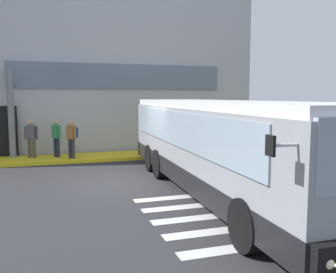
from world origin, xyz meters
TOP-DOWN VIEW (x-y plane):
  - ground_plane at (0.00, 0.00)m, footprint 80.00×90.00m
  - bay_paint_stripes at (2.00, -4.20)m, footprint 4.40×3.96m
  - terminal_building at (-0.67, 11.51)m, footprint 18.10×13.80m
  - boarding_curb at (0.00, 4.80)m, footprint 20.30×2.00m
  - entry_support_column at (-3.94, 5.40)m, footprint 0.28×0.28m
  - bus_main_foreground at (2.35, -2.42)m, footprint 3.38×11.85m
  - passenger_near_column at (-3.14, 5.04)m, footprint 0.57×0.32m
  - passenger_by_doorway at (-2.09, 4.91)m, footprint 0.39×0.51m
  - passenger_at_curb_edge at (-1.45, 4.32)m, footprint 0.50×0.52m

SIDE VIEW (x-z plane):
  - ground_plane at x=0.00m, z-range -0.02..0.00m
  - bay_paint_stripes at x=2.00m, z-range 0.00..0.01m
  - boarding_curb at x=0.00m, z-range 0.00..0.15m
  - passenger_near_column at x=-3.14m, z-range 0.24..1.92m
  - passenger_by_doorway at x=-2.09m, z-range 0.24..1.92m
  - passenger_at_curb_edge at x=-1.45m, z-range 0.28..1.95m
  - bus_main_foreground at x=2.35m, z-range -0.01..2.69m
  - entry_support_column at x=-3.94m, z-range 0.15..3.99m
  - terminal_building at x=-0.67m, z-range -0.01..8.72m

